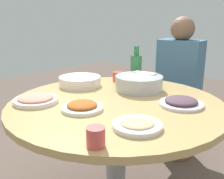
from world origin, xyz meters
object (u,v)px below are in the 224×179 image
object	(u,v)px
tea_cup_near	(96,137)
tea_cup_far	(117,77)
dish_shrimp	(36,99)
diner_left	(180,72)
green_bottle	(136,67)
round_dining_table	(116,120)
dish_eggplant	(181,102)
stool_for_diner_left	(175,131)
dish_noodles	(137,125)
rice_bowl	(139,83)
soup_bowl	(80,81)
dish_stirfry	(82,106)

from	to	relation	value
tea_cup_near	tea_cup_far	distance (m)	0.97
dish_shrimp	diner_left	distance (m)	1.22
green_bottle	tea_cup_far	world-z (taller)	green_bottle
round_dining_table	dish_eggplant	bearing A→B (deg)	-59.69
dish_shrimp	stool_for_diner_left	size ratio (longest dim) A/B	0.56
round_dining_table	diner_left	size ratio (longest dim) A/B	1.55
dish_noodles	stool_for_diner_left	size ratio (longest dim) A/B	0.50
rice_bowl	round_dining_table	bearing A→B (deg)	-170.89
soup_bowl	dish_noodles	xyz separation A→B (m)	(-0.29, -0.70, -0.01)
diner_left	dish_shrimp	bearing A→B (deg)	169.86
dish_shrimp	dish_stirfry	xyz separation A→B (m)	(0.09, -0.27, -0.00)
soup_bowl	tea_cup_far	bearing A→B (deg)	-21.96
stool_for_diner_left	tea_cup_near	bearing A→B (deg)	-164.22
soup_bowl	dish_shrimp	xyz separation A→B (m)	(-0.40, -0.09, -0.01)
soup_bowl	tea_cup_far	world-z (taller)	tea_cup_far
dish_noodles	tea_cup_far	size ratio (longest dim) A/B	3.04
round_dining_table	rice_bowl	world-z (taller)	rice_bowl
dish_noodles	stool_for_diner_left	bearing A→B (deg)	19.49
dish_shrimp	diner_left	size ratio (longest dim) A/B	0.31
dish_stirfry	green_bottle	distance (m)	0.69
dish_shrimp	green_bottle	xyz separation A→B (m)	(0.76, -0.10, 0.08)
rice_bowl	green_bottle	size ratio (longest dim) A/B	1.19
soup_bowl	stool_for_diner_left	size ratio (longest dim) A/B	0.72
dish_noodles	diner_left	size ratio (longest dim) A/B	0.28
dish_stirfry	rice_bowl	bearing A→B (deg)	0.69
round_dining_table	stool_for_diner_left	size ratio (longest dim) A/B	2.76
soup_bowl	tea_cup_near	world-z (taller)	tea_cup_near
dish_eggplant	diner_left	size ratio (longest dim) A/B	0.30
tea_cup_far	diner_left	distance (m)	0.58
green_bottle	dish_noodles	bearing A→B (deg)	-142.54
dish_stirfry	diner_left	distance (m)	1.11
rice_bowl	stool_for_diner_left	xyz separation A→B (m)	(0.63, 0.05, -0.57)
diner_left	dish_eggplant	bearing A→B (deg)	-151.52
diner_left	tea_cup_far	bearing A→B (deg)	159.68
dish_eggplant	soup_bowl	bearing A→B (deg)	97.18
dish_noodles	diner_left	world-z (taller)	diner_left
soup_bowl	tea_cup_near	xyz separation A→B (m)	(-0.52, -0.68, 0.01)
rice_bowl	tea_cup_near	bearing A→B (deg)	-155.01
dish_stirfry	green_bottle	world-z (taller)	green_bottle
round_dining_table	dish_shrimp	xyz separation A→B (m)	(-0.31, 0.31, 0.13)
green_bottle	stool_for_diner_left	bearing A→B (deg)	-14.70
dish_shrimp	tea_cup_near	distance (m)	0.60
rice_bowl	dish_eggplant	xyz separation A→B (m)	(-0.09, -0.34, -0.03)
stool_for_diner_left	rice_bowl	bearing A→B (deg)	-175.55
dish_eggplant	tea_cup_near	xyz separation A→B (m)	(-0.61, 0.01, 0.02)
dish_eggplant	tea_cup_far	world-z (taller)	tea_cup_far
dish_shrimp	dish_noodles	bearing A→B (deg)	-80.47
tea_cup_near	dish_shrimp	bearing A→B (deg)	77.97
tea_cup_far	stool_for_diner_left	world-z (taller)	tea_cup_far
dish_eggplant	diner_left	bearing A→B (deg)	28.48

